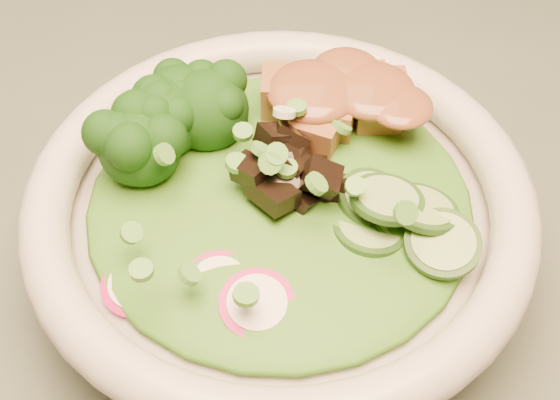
# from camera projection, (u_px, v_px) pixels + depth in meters

# --- Properties ---
(dining_table) EXTENTS (1.20, 0.80, 0.75)m
(dining_table) POSITION_uv_depth(u_px,v_px,m) (104.00, 233.00, 0.60)
(dining_table) COLOR black
(dining_table) RESTS_ON ground
(salad_bowl) EXTENTS (0.26, 0.26, 0.07)m
(salad_bowl) POSITION_uv_depth(u_px,v_px,m) (280.00, 224.00, 0.41)
(salad_bowl) COLOR beige
(salad_bowl) RESTS_ON dining_table
(lettuce_bed) EXTENTS (0.20, 0.20, 0.02)m
(lettuce_bed) POSITION_uv_depth(u_px,v_px,m) (280.00, 199.00, 0.39)
(lettuce_bed) COLOR #236114
(lettuce_bed) RESTS_ON salad_bowl
(broccoli_florets) EXTENTS (0.09, 0.08, 0.04)m
(broccoli_florets) POSITION_uv_depth(u_px,v_px,m) (176.00, 139.00, 0.40)
(broccoli_florets) COLOR black
(broccoli_florets) RESTS_ON salad_bowl
(radish_slices) EXTENTS (0.11, 0.06, 0.02)m
(radish_slices) POSITION_uv_depth(u_px,v_px,m) (217.00, 289.00, 0.35)
(radish_slices) COLOR #AD0D51
(radish_slices) RESTS_ON salad_bowl
(cucumber_slices) EXTENTS (0.08, 0.08, 0.03)m
(cucumber_slices) POSITION_uv_depth(u_px,v_px,m) (396.00, 234.00, 0.36)
(cucumber_slices) COLOR #82B564
(cucumber_slices) RESTS_ON salad_bowl
(mushroom_heap) EXTENTS (0.08, 0.08, 0.04)m
(mushroom_heap) POSITION_uv_depth(u_px,v_px,m) (291.00, 166.00, 0.39)
(mushroom_heap) COLOR black
(mushroom_heap) RESTS_ON salad_bowl
(tofu_cubes) EXTENTS (0.10, 0.07, 0.03)m
(tofu_cubes) POSITION_uv_depth(u_px,v_px,m) (337.00, 111.00, 0.42)
(tofu_cubes) COLOR brown
(tofu_cubes) RESTS_ON salad_bowl
(peanut_sauce) EXTENTS (0.07, 0.05, 0.02)m
(peanut_sauce) POSITION_uv_depth(u_px,v_px,m) (338.00, 94.00, 0.41)
(peanut_sauce) COLOR brown
(peanut_sauce) RESTS_ON tofu_cubes
(scallion_garnish) EXTENTS (0.18, 0.18, 0.02)m
(scallion_garnish) POSITION_uv_depth(u_px,v_px,m) (280.00, 168.00, 0.37)
(scallion_garnish) COLOR #539D37
(scallion_garnish) RESTS_ON salad_bowl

